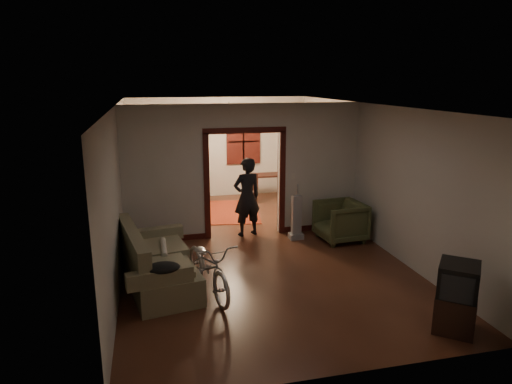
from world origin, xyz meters
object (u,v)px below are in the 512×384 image
object	(u,v)px
bicycle	(208,266)
desk	(269,187)
person	(247,197)
armchair	(340,221)
sofa	(158,257)
locker	(178,172)

from	to	relation	value
bicycle	desk	bearing A→B (deg)	52.96
bicycle	person	bearing A→B (deg)	52.46
armchair	desk	xyz separation A→B (m)	(-0.58, 3.58, -0.06)
sofa	armchair	xyz separation A→B (m)	(3.73, 1.31, -0.07)
sofa	desk	size ratio (longest dim) A/B	2.19
armchair	person	distance (m)	2.02
sofa	person	size ratio (longest dim) A/B	1.24
bicycle	locker	world-z (taller)	locker
sofa	person	world-z (taller)	person
armchair	bicycle	bearing A→B (deg)	-64.17
sofa	armchair	bearing A→B (deg)	8.96
bicycle	armchair	distance (m)	3.47
sofa	locker	bearing A→B (deg)	72.00
bicycle	locker	distance (m)	5.71
desk	locker	bearing A→B (deg)	-175.98
bicycle	person	world-z (taller)	person
bicycle	person	xyz separation A→B (m)	(1.17, 2.56, 0.40)
sofa	bicycle	bearing A→B (deg)	-42.40
person	locker	bearing A→B (deg)	-83.50
armchair	person	size ratio (longest dim) A/B	0.54
person	desk	size ratio (longest dim) A/B	1.77
armchair	sofa	bearing A→B (deg)	-75.61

